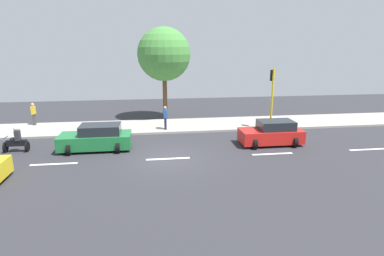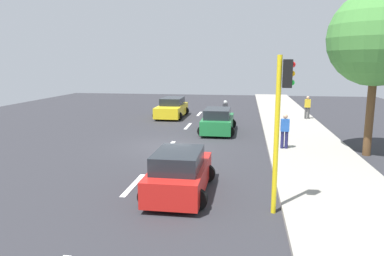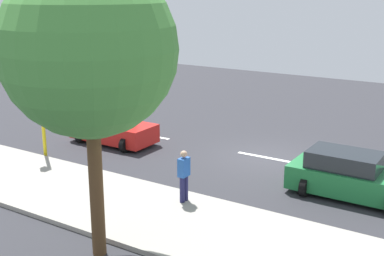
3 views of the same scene
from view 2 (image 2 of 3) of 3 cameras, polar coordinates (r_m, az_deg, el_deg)
ground_plane at (r=18.67m, az=-3.63°, el=-3.08°), size 40.00×60.00×0.10m
sidewalk at (r=18.49m, az=18.12°, el=-3.32°), size 4.00×60.00×0.15m
lane_stripe_north at (r=13.09m, az=-9.27°, el=-8.89°), size 0.20×2.40×0.01m
lane_stripe_mid at (r=18.66m, az=-3.63°, el=-2.91°), size 0.20×2.40×0.01m
lane_stripe_south at (r=24.43m, az=-0.65°, el=0.30°), size 0.20×2.40×0.01m
lane_stripe_far_south at (r=30.29m, az=1.18°, el=2.27°), size 0.20×2.40×0.01m
car_red at (r=11.88m, az=-1.99°, el=-7.21°), size 2.12×3.83×1.52m
car_yellow_cab at (r=28.46m, az=-3.23°, el=3.17°), size 2.30×4.49×1.52m
car_green at (r=22.19m, az=4.11°, el=1.08°), size 2.20×4.15×1.52m
motorcycle at (r=26.70m, az=5.30°, el=2.51°), size 0.60×1.30×1.53m
pedestrian_near_signal at (r=27.95m, az=17.85°, el=3.26°), size 0.40×0.24×1.69m
pedestrian_by_tree at (r=17.96m, az=14.52°, el=-0.32°), size 0.40×0.24×1.69m
traffic_light_corner at (r=10.19m, az=13.96°, el=2.35°), size 0.49×0.24×4.50m
street_tree_south at (r=18.30m, az=27.27°, el=12.53°), size 4.27×4.27×7.49m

